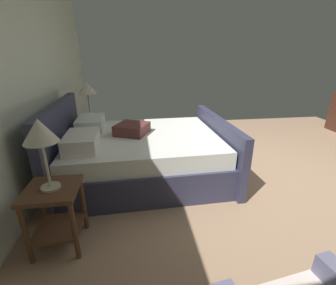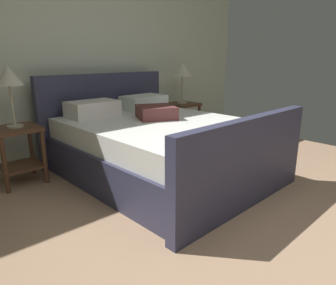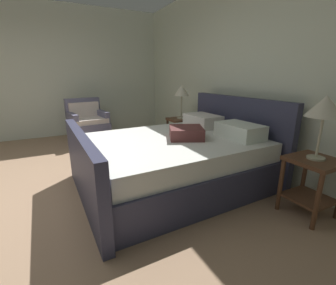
{
  "view_description": "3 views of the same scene",
  "coord_description": "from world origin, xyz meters",
  "px_view_note": "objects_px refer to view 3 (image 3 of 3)",
  "views": [
    {
      "loc": [
        -2.71,
        1.92,
        1.67
      ],
      "look_at": [
        0.18,
        1.51,
        0.56
      ],
      "focal_mm": 25.09,
      "sensor_mm": 36.0,
      "label": 1
    },
    {
      "loc": [
        -1.76,
        -0.63,
        1.28
      ],
      "look_at": [
        0.31,
        1.65,
        0.43
      ],
      "focal_mm": 32.88,
      "sensor_mm": 36.0,
      "label": 2
    },
    {
      "loc": [
        2.81,
        0.51,
        1.38
      ],
      "look_at": [
        0.59,
        1.64,
        0.65
      ],
      "focal_mm": 24.8,
      "sensor_mm": 36.0,
      "label": 3
    }
  ],
  "objects_px": {
    "bed": "(175,159)",
    "nightstand_left": "(181,129)",
    "armchair": "(88,125)",
    "nightstand_right": "(312,178)",
    "table_lamp_right": "(325,108)",
    "table_lamp_left": "(182,92)"
  },
  "relations": [
    {
      "from": "bed",
      "to": "armchair",
      "type": "distance_m",
      "value": 2.71
    },
    {
      "from": "table_lamp_left",
      "to": "nightstand_right",
      "type": "bearing_deg",
      "value": 1.67
    },
    {
      "from": "nightstand_left",
      "to": "table_lamp_left",
      "type": "distance_m",
      "value": 0.69
    },
    {
      "from": "nightstand_right",
      "to": "armchair",
      "type": "xyz_separation_m",
      "value": [
        -3.85,
        -1.55,
        -0.06
      ]
    },
    {
      "from": "nightstand_right",
      "to": "armchair",
      "type": "distance_m",
      "value": 4.15
    },
    {
      "from": "nightstand_left",
      "to": "armchair",
      "type": "bearing_deg",
      "value": -133.28
    },
    {
      "from": "nightstand_left",
      "to": "table_lamp_left",
      "type": "bearing_deg",
      "value": 104.04
    },
    {
      "from": "table_lamp_right",
      "to": "bed",
      "type": "bearing_deg",
      "value": -144.76
    },
    {
      "from": "nightstand_right",
      "to": "table_lamp_left",
      "type": "distance_m",
      "value": 2.55
    },
    {
      "from": "nightstand_left",
      "to": "armchair",
      "type": "xyz_separation_m",
      "value": [
        -1.39,
        -1.48,
        -0.06
      ]
    },
    {
      "from": "table_lamp_right",
      "to": "table_lamp_left",
      "type": "relative_size",
      "value": 1.0
    },
    {
      "from": "table_lamp_left",
      "to": "nightstand_left",
      "type": "bearing_deg",
      "value": -75.96
    },
    {
      "from": "nightstand_right",
      "to": "table_lamp_left",
      "type": "xyz_separation_m",
      "value": [
        -2.45,
        -0.07,
        0.69
      ]
    },
    {
      "from": "bed",
      "to": "armchair",
      "type": "xyz_separation_m",
      "value": [
        -2.62,
        -0.68,
        0.0
      ]
    },
    {
      "from": "bed",
      "to": "nightstand_left",
      "type": "bearing_deg",
      "value": 147.03
    },
    {
      "from": "nightstand_right",
      "to": "table_lamp_right",
      "type": "relative_size",
      "value": 0.99
    },
    {
      "from": "bed",
      "to": "nightstand_right",
      "type": "height_order",
      "value": "bed"
    },
    {
      "from": "nightstand_left",
      "to": "table_lamp_left",
      "type": "height_order",
      "value": "table_lamp_left"
    },
    {
      "from": "bed",
      "to": "nightstand_left",
      "type": "xyz_separation_m",
      "value": [
        -1.23,
        0.8,
        0.06
      ]
    },
    {
      "from": "armchair",
      "to": "table_lamp_right",
      "type": "bearing_deg",
      "value": 21.95
    },
    {
      "from": "bed",
      "to": "table_lamp_left",
      "type": "distance_m",
      "value": 1.64
    },
    {
      "from": "nightstand_left",
      "to": "table_lamp_right",
      "type": "bearing_deg",
      "value": 1.67
    }
  ]
}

